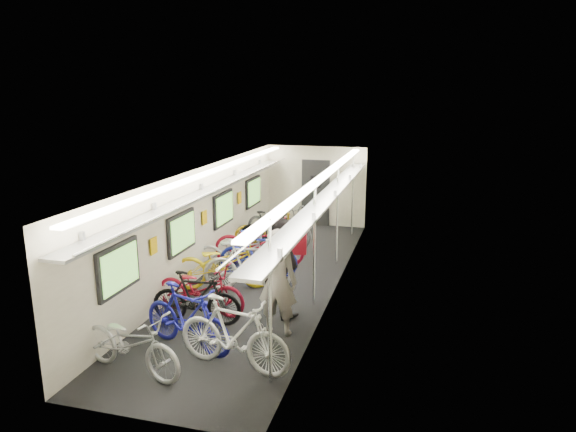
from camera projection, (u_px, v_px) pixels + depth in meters
The scene contains 17 objects.
train_car_shell at pixel (260, 199), 11.45m from camera, with size 10.00×10.00×10.00m.
bicycle_0 at pixel (131, 343), 7.37m from camera, with size 0.63×1.81×0.95m, color #B3B4B8.
bicycle_1 at pixel (187, 317), 8.05m from camera, with size 0.50×1.77×1.06m, color #181891.
bicycle_2 at pixel (200, 288), 9.40m from camera, with size 0.63×1.80×0.95m, color maroon.
bicycle_3 at pixel (196, 298), 8.93m from camera, with size 0.46×1.62×0.97m, color black.
bicycle_4 at pixel (223, 263), 10.54m from camera, with size 0.72×2.08×1.09m, color yellow.
bicycle_5 at pixel (248, 265), 10.43m from camera, with size 0.51×1.82×1.09m, color silver.
bicycle_6 at pixel (238, 252), 11.40m from camera, with size 0.67×1.92×1.01m, color #A2A3A7.
bicycle_7 at pixel (258, 254), 11.24m from camera, with size 0.49×1.74×1.05m, color #1A249E.
bicycle_8 at pixel (259, 242), 11.96m from camera, with size 0.74×2.13×1.12m, color maroon.
bicycle_9 at pixel (271, 230), 13.16m from camera, with size 0.48×1.69×1.02m, color black.
bicycle_10 at pixel (270, 229), 13.38m from camera, with size 0.64×1.84×0.97m, color #BD8E11.
bicycle_11 at pixel (234, 334), 7.46m from camera, with size 0.52×1.85×1.11m, color white.
bicycle_12 at pixel (279, 224), 13.65m from camera, with size 0.71×2.04×1.07m, color #56565B.
passenger_near at pixel (277, 282), 8.48m from camera, with size 0.67×0.44×1.84m, color gray.
passenger_mid at pixel (278, 266), 9.28m from camera, with size 0.89×0.70×1.84m, color black.
backpack at pixel (299, 244), 9.35m from camera, with size 0.26×0.14×0.38m, color red.
Camera 1 is at (3.16, -9.95, 3.99)m, focal length 32.00 mm.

